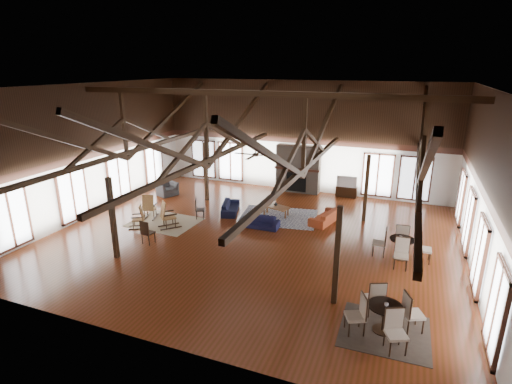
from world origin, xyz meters
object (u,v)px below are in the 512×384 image
at_px(cafe_table_near, 385,313).
at_px(tv_console, 346,192).
at_px(sofa_orange, 325,216).
at_px(coffee_table, 276,207).
at_px(sofa_navy_front, 260,222).
at_px(sofa_navy_left, 231,207).
at_px(armchair, 167,189).
at_px(cafe_table_far, 402,245).

bearing_deg(cafe_table_near, tv_console, 104.03).
relative_size(sofa_orange, coffee_table, 1.40).
relative_size(sofa_navy_front, sofa_navy_left, 0.94).
xyz_separation_m(sofa_orange, cafe_table_near, (3.07, -7.09, 0.27)).
height_order(coffee_table, cafe_table_near, cafe_table_near).
bearing_deg(sofa_orange, armchair, -80.82).
bearing_deg(sofa_navy_left, cafe_table_near, -148.82).
bearing_deg(coffee_table, sofa_navy_front, -80.60).
xyz_separation_m(sofa_navy_front, sofa_navy_left, (-1.98, 1.24, 0.02)).
height_order(sofa_orange, cafe_table_far, cafe_table_far).
height_order(cafe_table_near, cafe_table_far, cafe_table_near).
bearing_deg(tv_console, sofa_navy_left, -137.13).
distance_m(sofa_orange, cafe_table_far, 4.16).
bearing_deg(coffee_table, armchair, -170.12).
xyz_separation_m(sofa_navy_front, cafe_table_far, (5.83, -0.85, 0.29)).
bearing_deg(cafe_table_far, tv_console, 114.88).
bearing_deg(coffee_table, sofa_navy_left, -154.25).
xyz_separation_m(sofa_navy_front, cafe_table_near, (5.58, -5.44, 0.30)).
xyz_separation_m(sofa_navy_left, cafe_table_far, (7.81, -2.09, 0.28)).
bearing_deg(cafe_table_near, coffee_table, 127.39).
bearing_deg(cafe_table_far, sofa_navy_front, 171.71).
height_order(coffee_table, armchair, armchair).
bearing_deg(cafe_table_near, armchair, 146.64).
xyz_separation_m(cafe_table_near, tv_console, (-2.78, 11.12, -0.27)).
bearing_deg(armchair, cafe_table_far, -81.37).
relative_size(sofa_navy_left, armchair, 1.73).
xyz_separation_m(sofa_orange, armchair, (-8.82, 0.75, 0.06)).
distance_m(cafe_table_near, cafe_table_far, 4.60).
height_order(coffee_table, tv_console, tv_console).
height_order(sofa_navy_front, sofa_orange, sofa_orange).
distance_m(sofa_navy_left, cafe_table_near, 10.10).
distance_m(sofa_navy_front, sofa_orange, 2.99).
relative_size(cafe_table_far, tv_console, 1.88).
bearing_deg(armchair, sofa_navy_front, -87.15).
distance_m(sofa_orange, armchair, 8.85).
xyz_separation_m(cafe_table_far, tv_console, (-3.03, 6.53, -0.26)).
distance_m(sofa_navy_front, coffee_table, 1.60).
bearing_deg(sofa_orange, cafe_table_far, 67.15).
distance_m(coffee_table, armchair, 6.58).
distance_m(cafe_table_far, tv_console, 7.20).
xyz_separation_m(sofa_navy_left, armchair, (-4.33, 1.15, 0.07)).
bearing_deg(sofa_orange, cafe_table_near, 37.47).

